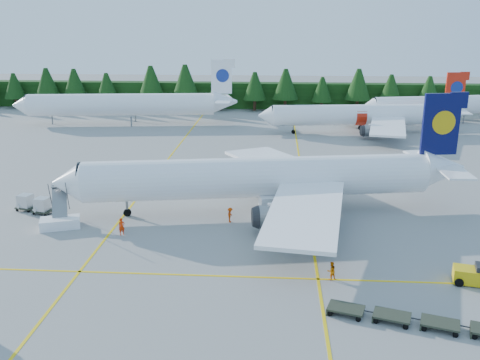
# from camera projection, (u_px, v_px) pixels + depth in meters

# --- Properties ---
(ground) EXTENTS (320.00, 320.00, 0.00)m
(ground) POSITION_uv_depth(u_px,v_px,m) (249.00, 247.00, 49.88)
(ground) COLOR gray
(ground) RESTS_ON ground
(taxi_stripe_a) EXTENTS (0.25, 120.00, 0.01)m
(taxi_stripe_a) POSITION_uv_depth(u_px,v_px,m) (150.00, 182.00, 69.89)
(taxi_stripe_a) COLOR yellow
(taxi_stripe_a) RESTS_ON ground
(taxi_stripe_b) EXTENTS (0.25, 120.00, 0.01)m
(taxi_stripe_b) POSITION_uv_depth(u_px,v_px,m) (303.00, 185.00, 68.59)
(taxi_stripe_b) COLOR yellow
(taxi_stripe_b) RESTS_ON ground
(taxi_stripe_cross) EXTENTS (80.00, 0.25, 0.01)m
(taxi_stripe_cross) POSITION_uv_depth(u_px,v_px,m) (245.00, 277.00, 44.14)
(taxi_stripe_cross) COLOR yellow
(taxi_stripe_cross) RESTS_ON ground
(treeline_hedge) EXTENTS (220.00, 4.00, 6.00)m
(treeline_hedge) POSITION_uv_depth(u_px,v_px,m) (267.00, 95.00, 127.35)
(treeline_hedge) COLOR black
(treeline_hedge) RESTS_ON ground
(airliner_navy) EXTENTS (43.73, 35.70, 12.79)m
(airliner_navy) POSITION_uv_depth(u_px,v_px,m) (251.00, 178.00, 58.00)
(airliner_navy) COLOR white
(airliner_navy) RESTS_ON ground
(airliner_red) EXTENTS (38.21, 31.29, 11.13)m
(airliner_red) POSITION_uv_depth(u_px,v_px,m) (356.00, 115.00, 99.10)
(airliner_red) COLOR white
(airliner_red) RESTS_ON ground
(airliner_far_left) EXTENTS (43.88, 8.93, 12.78)m
(airliner_far_left) POSITION_uv_depth(u_px,v_px,m) (115.00, 104.00, 107.66)
(airliner_far_left) COLOR white
(airliner_far_left) RESTS_ON ground
(airliner_far_right) EXTENTS (38.14, 11.24, 11.23)m
(airliner_far_right) POSITION_uv_depth(u_px,v_px,m) (445.00, 105.00, 110.21)
(airliner_far_right) COLOR white
(airliner_far_right) RESTS_ON ground
(airstairs) EXTENTS (4.37, 5.92, 3.52)m
(airstairs) POSITION_uv_depth(u_px,v_px,m) (60.00, 220.00, 54.65)
(airstairs) COLOR white
(airstairs) RESTS_ON ground
(service_truck) EXTENTS (6.68, 3.55, 3.06)m
(service_truck) POSITION_uv_depth(u_px,v_px,m) (289.00, 202.00, 57.71)
(service_truck) COLOR white
(service_truck) RESTS_ON ground
(baggage_tug) EXTENTS (3.28, 2.23, 1.61)m
(baggage_tug) POSITION_uv_depth(u_px,v_px,m) (474.00, 275.00, 42.78)
(baggage_tug) COLOR #DBB50C
(baggage_tug) RESTS_ON ground
(dolly_train) EXTENTS (12.24, 4.58, 0.15)m
(dolly_train) POSITION_uv_depth(u_px,v_px,m) (416.00, 319.00, 37.06)
(dolly_train) COLOR #2D3224
(dolly_train) RESTS_ON ground
(uld_pair) EXTENTS (4.58, 2.88, 1.51)m
(uld_pair) POSITION_uv_depth(u_px,v_px,m) (34.00, 203.00, 58.77)
(uld_pair) COLOR #2D3224
(uld_pair) RESTS_ON ground
(crew_a) EXTENTS (0.75, 0.68, 1.72)m
(crew_a) POSITION_uv_depth(u_px,v_px,m) (122.00, 227.00, 52.53)
(crew_a) COLOR #F62F05
(crew_a) RESTS_ON ground
(crew_b) EXTENTS (0.94, 0.87, 1.57)m
(crew_b) POSITION_uv_depth(u_px,v_px,m) (331.00, 271.00, 43.48)
(crew_b) COLOR #DD6704
(crew_b) RESTS_ON ground
(crew_c) EXTENTS (0.57, 0.73, 1.59)m
(crew_c) POSITION_uv_depth(u_px,v_px,m) (230.00, 215.00, 55.85)
(crew_c) COLOR #D93C04
(crew_c) RESTS_ON ground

